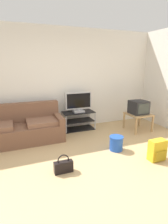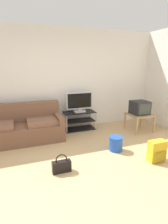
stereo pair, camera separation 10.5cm
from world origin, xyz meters
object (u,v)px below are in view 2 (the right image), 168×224
object	(u,v)px
crt_tv	(140,108)
cleaning_bucket	(116,143)
couch	(21,128)
tv_stand	(79,120)
handbag	(62,166)
sneakers_pair	(158,144)
flat_tv	(79,102)
side_table	(139,116)
backpack	(157,151)

from	to	relation	value
crt_tv	cleaning_bucket	world-z (taller)	crt_tv
couch	tv_stand	distance (m)	1.57
handbag	sneakers_pair	xyz separation A→B (m)	(2.25, 0.24, -0.07)
crt_tv	handbag	xyz separation A→B (m)	(-2.45, -1.23, -0.53)
flat_tv	side_table	xyz separation A→B (m)	(1.49, -0.65, -0.36)
tv_stand	side_table	bearing A→B (deg)	-24.38
couch	crt_tv	size ratio (longest dim) A/B	4.47
flat_tv	crt_tv	size ratio (longest dim) A/B	1.68
cleaning_bucket	backpack	bearing A→B (deg)	-52.54
cleaning_bucket	couch	bearing A→B (deg)	146.08
side_table	handbag	distance (m)	2.75
side_table	backpack	bearing A→B (deg)	-115.31
crt_tv	backpack	bearing A→B (deg)	-115.07
couch	sneakers_pair	xyz separation A→B (m)	(2.83, -1.39, -0.27)
flat_tv	handbag	distance (m)	2.20
flat_tv	cleaning_bucket	xyz separation A→B (m)	(0.30, -1.48, -0.61)
cleaning_bucket	crt_tv	bearing A→B (deg)	35.32
couch	backpack	bearing A→B (deg)	-38.89
flat_tv	sneakers_pair	world-z (taller)	flat_tv
side_table	handbag	size ratio (longest dim) A/B	1.83
side_table	backpack	distance (m)	1.64
couch	tv_stand	size ratio (longest dim) A/B	2.24
side_table	crt_tv	bearing A→B (deg)	90.00
handbag	cleaning_bucket	bearing A→B (deg)	17.11
flat_tv	couch	bearing A→B (deg)	-171.04
handbag	sneakers_pair	distance (m)	2.26
side_table	crt_tv	distance (m)	0.24
flat_tv	handbag	size ratio (longest dim) A/B	2.22
tv_stand	flat_tv	world-z (taller)	flat_tv
couch	handbag	bearing A→B (deg)	-70.30
tv_stand	sneakers_pair	distance (m)	2.11
cleaning_bucket	tv_stand	bearing A→B (deg)	101.13
couch	handbag	xyz separation A→B (m)	(0.58, -1.62, -0.21)
flat_tv	sneakers_pair	distance (m)	2.20
cleaning_bucket	sneakers_pair	bearing A→B (deg)	-8.58
tv_stand	flat_tv	distance (m)	0.52
backpack	sneakers_pair	world-z (taller)	backpack
couch	handbag	distance (m)	1.74
side_table	cleaning_bucket	distance (m)	1.47
flat_tv	side_table	distance (m)	1.66
side_table	sneakers_pair	size ratio (longest dim) A/B	1.46
tv_stand	handbag	size ratio (longest dim) A/B	2.64
crt_tv	handbag	size ratio (longest dim) A/B	1.32
couch	tv_stand	world-z (taller)	couch
handbag	cleaning_bucket	xyz separation A→B (m)	(1.26, 0.39, 0.05)
tv_stand	side_table	size ratio (longest dim) A/B	1.44
couch	sneakers_pair	bearing A→B (deg)	-26.08
crt_tv	couch	bearing A→B (deg)	172.63
sneakers_pair	crt_tv	bearing A→B (deg)	78.79
cleaning_bucket	sneakers_pair	world-z (taller)	cleaning_bucket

